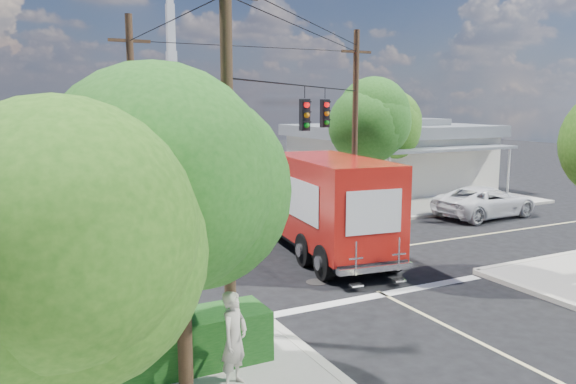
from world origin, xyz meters
TOP-DOWN VIEW (x-y plane):
  - ground at (0.00, 0.00)m, footprint 120.00×120.00m
  - sidewalk_ne at (10.88, 10.88)m, footprint 14.12×14.12m
  - road_markings at (0.00, -1.47)m, footprint 32.00×32.00m
  - building_ne at (12.50, 11.97)m, footprint 11.80×10.20m
  - radio_tower at (0.50, 20.00)m, footprint 0.80×0.80m
  - tree_sw_front at (-6.99, -7.54)m, footprint 3.88×3.78m
  - tree_sw_back at (-9.49, -10.04)m, footprint 3.56×3.42m
  - tree_ne_front at (7.21, 6.76)m, footprint 4.21×4.14m
  - tree_ne_back at (9.81, 8.96)m, footprint 3.77×3.66m
  - palm_nw_front at (-7.50, 7.50)m, footprint 3.01×3.08m
  - palm_nw_back at (-9.50, 9.00)m, footprint 3.01×3.08m
  - utility_poles at (-1.58, 1.60)m, footprint 12.00×10.68m
  - picket_fence at (-7.80, -5.60)m, footprint 5.94×0.06m
  - hedge_sw at (-8.00, -6.40)m, footprint 6.20×1.20m
  - vending_boxes at (6.50, 6.20)m, footprint 1.90×0.50m
  - delivery_truck at (0.69, 0.42)m, footprint 3.65×8.80m
  - parked_car at (11.46, 2.82)m, footprint 5.71×2.93m
  - pedestrian at (-6.05, -7.61)m, footprint 0.84×0.79m

SIDE VIEW (x-z plane):
  - ground at x=0.00m, z-range 0.00..0.00m
  - road_markings at x=0.00m, z-range 0.00..0.01m
  - sidewalk_ne at x=10.88m, z-range 0.00..0.14m
  - picket_fence at x=-7.80m, z-range 0.18..1.18m
  - hedge_sw at x=-8.00m, z-range 0.14..1.24m
  - vending_boxes at x=6.50m, z-range 0.14..1.24m
  - parked_car at x=11.46m, z-range 0.00..1.54m
  - pedestrian at x=-6.05m, z-range 0.14..2.06m
  - delivery_truck at x=0.69m, z-range 0.03..3.74m
  - building_ne at x=12.50m, z-range 0.07..4.57m
  - tree_sw_back at x=-9.49m, z-range 1.19..6.60m
  - tree_ne_back at x=9.81m, z-range 1.27..7.10m
  - tree_sw_front at x=-6.99m, z-range 1.32..7.35m
  - palm_nw_back at x=-9.50m, z-range 2.08..7.27m
  - utility_poles at x=-1.58m, z-range 0.17..9.17m
  - tree_ne_front at x=7.21m, z-range 1.44..8.09m
  - palm_nw_front at x=-7.50m, z-range 2.25..7.84m
  - radio_tower at x=0.50m, z-range -2.86..14.14m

